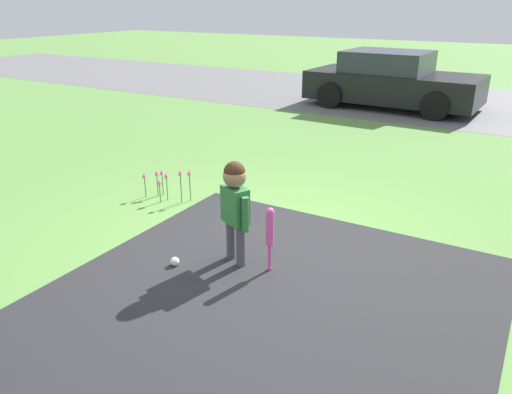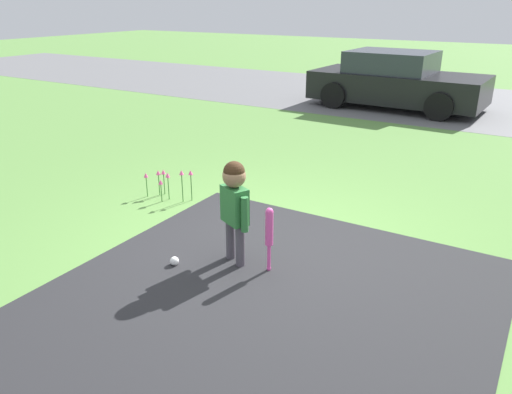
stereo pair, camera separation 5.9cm
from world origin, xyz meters
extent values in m
plane|color=#5B8C42|center=(0.00, 0.00, 0.00)|extent=(60.00, 60.00, 0.00)
cube|color=slate|center=(0.00, 9.36, 0.00)|extent=(40.00, 6.00, 0.01)
cylinder|color=#4C4751|center=(-0.20, -0.44, 0.22)|extent=(0.09, 0.09, 0.43)
cylinder|color=#4C4751|center=(-0.03, -0.52, 0.22)|extent=(0.09, 0.09, 0.43)
cube|color=#2D7238|center=(-0.12, -0.48, 0.62)|extent=(0.33, 0.27, 0.37)
cylinder|color=#2D7238|center=(-0.28, -0.40, 0.58)|extent=(0.07, 0.07, 0.35)
cylinder|color=#2D7238|center=(0.05, -0.56, 0.58)|extent=(0.07, 0.07, 0.35)
sphere|color=#997051|center=(-0.12, -0.48, 0.92)|extent=(0.23, 0.23, 0.23)
sphere|color=#382314|center=(-0.12, -0.48, 0.96)|extent=(0.21, 0.21, 0.21)
sphere|color=#E54CA5|center=(0.26, -0.46, 0.02)|extent=(0.04, 0.04, 0.04)
cylinder|color=#E54CA5|center=(0.26, -0.46, 0.14)|extent=(0.03, 0.03, 0.28)
cylinder|color=#E54CA5|center=(0.26, -0.46, 0.45)|extent=(0.08, 0.08, 0.35)
sphere|color=#E54CA5|center=(0.26, -0.46, 0.63)|extent=(0.07, 0.07, 0.07)
sphere|color=white|center=(-0.60, -0.86, 0.05)|extent=(0.09, 0.09, 0.09)
cube|color=black|center=(-1.03, 8.05, 0.50)|extent=(4.11, 1.97, 0.67)
cube|color=#2D333D|center=(-1.23, 8.06, 1.09)|extent=(2.00, 1.68, 0.50)
cylinder|color=black|center=(0.26, 8.92, 0.31)|extent=(0.63, 0.20, 0.62)
cylinder|color=black|center=(0.19, 7.08, 0.31)|extent=(0.63, 0.20, 0.62)
cylinder|color=black|center=(-2.24, 9.02, 0.31)|extent=(0.63, 0.20, 0.62)
cylinder|color=black|center=(-2.31, 7.18, 0.31)|extent=(0.63, 0.20, 0.62)
cylinder|color=#38702D|center=(-1.59, 0.50, 0.19)|extent=(0.01, 0.01, 0.38)
cone|color=#E54C8C|center=(-1.59, 0.50, 0.41)|extent=(0.06, 0.06, 0.06)
cylinder|color=#38702D|center=(-1.80, 0.47, 0.16)|extent=(0.01, 0.01, 0.31)
cone|color=#E54C8C|center=(-1.80, 0.47, 0.34)|extent=(0.06, 0.06, 0.06)
cylinder|color=#38702D|center=(-1.52, 0.60, 0.18)|extent=(0.01, 0.01, 0.36)
cone|color=#E54C8C|center=(-1.52, 0.60, 0.39)|extent=(0.06, 0.06, 0.06)
cylinder|color=#38702D|center=(-2.02, 0.53, 0.15)|extent=(0.01, 0.01, 0.29)
cone|color=#E54C8C|center=(-2.02, 0.53, 0.32)|extent=(0.06, 0.06, 0.06)
cylinder|color=#38702D|center=(-2.12, 0.40, 0.14)|extent=(0.01, 0.01, 0.28)
cone|color=#E54C8C|center=(-2.12, 0.40, 0.31)|extent=(0.06, 0.06, 0.06)
cylinder|color=#38702D|center=(-1.98, 0.59, 0.15)|extent=(0.01, 0.01, 0.29)
cone|color=#E54C8C|center=(-1.98, 0.59, 0.32)|extent=(0.06, 0.06, 0.06)
cylinder|color=#38702D|center=(-1.83, 0.36, 0.12)|extent=(0.01, 0.01, 0.24)
cone|color=#E54C8C|center=(-1.83, 0.36, 0.27)|extent=(0.06, 0.06, 0.06)
camera|label=1|loc=(2.32, -4.22, 2.47)|focal=35.00mm
camera|label=2|loc=(2.37, -4.19, 2.47)|focal=35.00mm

